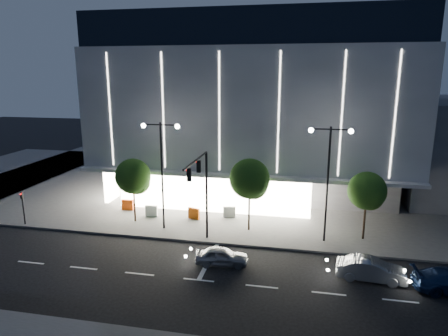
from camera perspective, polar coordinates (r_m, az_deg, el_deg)
ground at (r=28.06m, az=-6.88°, el=-13.74°), size 160.00×160.00×0.00m
sidewalk_museum at (r=49.39m, az=7.45°, el=-1.56°), size 70.00×40.00×0.15m
museum at (r=46.35m, az=5.12°, el=9.07°), size 30.00×25.80×18.00m
traffic_mast at (r=28.94m, az=-3.22°, el=-2.10°), size 0.33×5.89×7.07m
street_lamp_west at (r=32.37m, az=-8.91°, el=1.12°), size 3.16×0.36×9.00m
street_lamp_east at (r=30.46m, az=14.70°, el=0.06°), size 3.16×0.36×9.00m
ped_signal_far at (r=38.00m, az=-26.79°, el=-4.69°), size 0.22×0.24×3.00m
tree_left at (r=34.85m, az=-12.81°, el=-1.42°), size 3.02×3.02×5.72m
tree_mid at (r=32.05m, az=3.72°, el=-1.85°), size 3.25×3.25×6.15m
tree_right at (r=32.28m, az=19.76°, el=-3.36°), size 2.91×2.91×5.51m
car_lead at (r=27.81m, az=-0.33°, el=-12.49°), size 3.77×1.87×1.23m
car_second at (r=27.55m, az=20.26°, el=-13.45°), size 4.36×1.82×1.40m
barrier_a at (r=38.83m, az=-13.62°, el=-5.14°), size 1.11×0.28×1.00m
barrier_b at (r=36.74m, az=-10.33°, el=-6.05°), size 1.11×0.28×1.00m
barrier_c at (r=35.62m, az=-4.33°, el=-6.49°), size 1.12×0.61×1.00m
barrier_d at (r=35.89m, az=0.77°, el=-6.30°), size 1.13×0.42×1.00m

